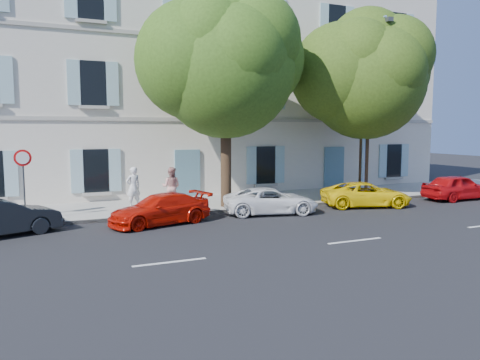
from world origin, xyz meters
name	(u,v)px	position (x,y,z in m)	size (l,w,h in m)	color
ground	(292,219)	(0.00, 0.00, 0.00)	(90.00, 90.00, 0.00)	black
sidewalk	(245,201)	(0.00, 4.45, 0.07)	(36.00, 4.50, 0.15)	#A09E96
kerb	(266,208)	(0.00, 2.28, 0.08)	(36.00, 0.16, 0.16)	#9E998E
building	(205,86)	(0.00, 10.20, 6.00)	(28.00, 7.00, 12.00)	beige
car_red_coupe	(160,209)	(-5.01, 1.03, 0.56)	(1.58, 3.89, 1.13)	#BE1205
car_white_coupe	(271,201)	(-0.23, 1.32, 0.55)	(1.81, 3.93, 1.09)	white
car_yellow_supercar	(366,194)	(4.59, 1.21, 0.56)	(1.85, 4.02, 1.12)	yellow
car_red_hatchback	(457,187)	(10.08, 1.05, 0.64)	(1.51, 3.74, 1.27)	#B30B0E
tree_left	(226,69)	(-1.56, 3.03, 6.06)	(5.92, 5.92, 9.18)	#3A2819
tree_right	(366,81)	(6.05, 3.29, 5.90)	(5.82, 5.82, 8.96)	#3A2819
road_sign	(23,170)	(-9.58, 2.85, 2.05)	(0.61, 0.10, 2.64)	#383A3D
street_lamp	(367,99)	(5.79, 2.84, 4.97)	(0.35, 1.82, 8.51)	#7293BF
pedestrian_a	(133,187)	(-5.35, 4.32, 1.03)	(0.64, 0.42, 1.76)	silver
pedestrian_b	(171,187)	(-3.77, 3.98, 1.01)	(0.84, 0.65, 1.72)	tan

